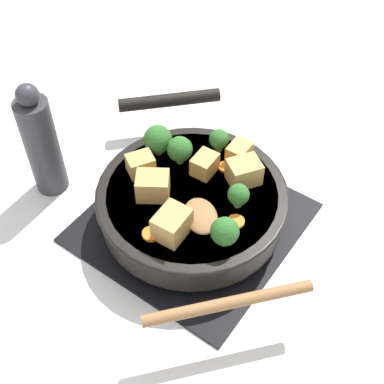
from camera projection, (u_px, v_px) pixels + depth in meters
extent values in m
plane|color=silver|center=(192.00, 223.00, 0.86)|extent=(2.40, 2.40, 0.00)
cube|color=black|center=(192.00, 221.00, 0.86)|extent=(0.31, 0.31, 0.01)
torus|color=black|center=(192.00, 215.00, 0.84)|extent=(0.24, 0.24, 0.01)
cube|color=black|center=(192.00, 215.00, 0.84)|extent=(0.01, 0.23, 0.01)
cube|color=black|center=(192.00, 215.00, 0.84)|extent=(0.23, 0.01, 0.01)
cylinder|color=black|center=(192.00, 203.00, 0.82)|extent=(0.28, 0.28, 0.05)
cylinder|color=brown|center=(192.00, 201.00, 0.82)|extent=(0.26, 0.26, 0.04)
torus|color=black|center=(192.00, 194.00, 0.80)|extent=(0.29, 0.29, 0.01)
cylinder|color=black|center=(169.00, 100.00, 0.96)|extent=(0.15, 0.15, 0.02)
ellipsoid|color=olive|center=(201.00, 216.00, 0.76)|extent=(0.08, 0.08, 0.01)
cylinder|color=olive|center=(228.00, 303.00, 0.67)|extent=(0.18, 0.16, 0.02)
cube|color=tan|center=(244.00, 172.00, 0.80)|extent=(0.06, 0.06, 0.04)
cube|color=tan|center=(141.00, 165.00, 0.82)|extent=(0.05, 0.05, 0.03)
cube|color=tan|center=(239.00, 152.00, 0.84)|extent=(0.04, 0.03, 0.03)
cube|color=tan|center=(172.00, 224.00, 0.74)|extent=(0.05, 0.04, 0.04)
cube|color=tan|center=(205.00, 164.00, 0.82)|extent=(0.04, 0.03, 0.03)
cube|color=tan|center=(153.00, 186.00, 0.78)|extent=(0.06, 0.06, 0.04)
cylinder|color=#709956|center=(219.00, 147.00, 0.86)|extent=(0.01, 0.01, 0.01)
sphere|color=#2D6628|center=(219.00, 139.00, 0.84)|extent=(0.03, 0.03, 0.03)
cylinder|color=#709956|center=(238.00, 203.00, 0.78)|extent=(0.01, 0.01, 0.01)
sphere|color=#2D6628|center=(239.00, 194.00, 0.77)|extent=(0.03, 0.03, 0.03)
cylinder|color=#709956|center=(180.00, 159.00, 0.84)|extent=(0.01, 0.01, 0.01)
sphere|color=#2D6628|center=(180.00, 149.00, 0.82)|extent=(0.04, 0.04, 0.04)
cylinder|color=#709956|center=(224.00, 241.00, 0.74)|extent=(0.01, 0.01, 0.01)
sphere|color=#2D6628|center=(225.00, 231.00, 0.72)|extent=(0.04, 0.04, 0.04)
cylinder|color=#709956|center=(158.00, 150.00, 0.85)|extent=(0.01, 0.01, 0.01)
sphere|color=#2D6628|center=(158.00, 139.00, 0.84)|extent=(0.05, 0.05, 0.05)
cylinder|color=orange|center=(176.00, 147.00, 0.86)|extent=(0.03, 0.03, 0.01)
cylinder|color=orange|center=(236.00, 222.00, 0.76)|extent=(0.02, 0.02, 0.01)
cylinder|color=orange|center=(225.00, 167.00, 0.83)|extent=(0.02, 0.02, 0.01)
cylinder|color=orange|center=(149.00, 233.00, 0.75)|extent=(0.03, 0.03, 0.01)
cylinder|color=#333338|center=(42.00, 147.00, 0.85)|extent=(0.05, 0.05, 0.18)
sphere|color=#333338|center=(27.00, 95.00, 0.77)|extent=(0.03, 0.03, 0.03)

